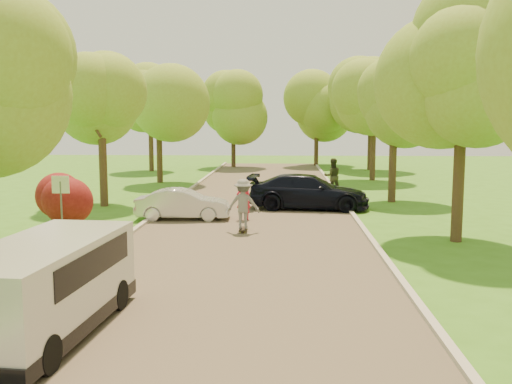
% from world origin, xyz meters
% --- Properties ---
extents(ground, '(100.00, 100.00, 0.00)m').
position_xyz_m(ground, '(0.00, 0.00, 0.00)').
color(ground, '#3B761C').
rests_on(ground, ground).
extents(road, '(8.00, 60.00, 0.01)m').
position_xyz_m(road, '(0.00, 8.00, 0.01)').
color(road, '#4C4438').
rests_on(road, ground).
extents(curb_left, '(0.18, 60.00, 0.12)m').
position_xyz_m(curb_left, '(-4.05, 8.00, 0.06)').
color(curb_left, '#B2AD9E').
rests_on(curb_left, ground).
extents(curb_right, '(0.18, 60.00, 0.12)m').
position_xyz_m(curb_right, '(4.05, 8.00, 0.06)').
color(curb_right, '#B2AD9E').
rests_on(curb_right, ground).
extents(street_sign, '(0.55, 0.06, 2.17)m').
position_xyz_m(street_sign, '(-5.80, 4.00, 1.56)').
color(street_sign, '#59595E').
rests_on(street_sign, ground).
extents(red_shrub, '(1.70, 1.70, 1.95)m').
position_xyz_m(red_shrub, '(-6.30, 5.50, 1.10)').
color(red_shrub, '#382619').
rests_on(red_shrub, ground).
extents(tree_l_midb, '(4.30, 4.20, 6.62)m').
position_xyz_m(tree_l_midb, '(-6.81, 12.00, 4.59)').
color(tree_l_midb, '#382619').
rests_on(tree_l_midb, ground).
extents(tree_l_far, '(4.92, 4.80, 7.79)m').
position_xyz_m(tree_l_far, '(-6.39, 22.00, 5.47)').
color(tree_l_far, '#382619').
rests_on(tree_l_far, ground).
extents(tree_r_mida, '(5.13, 5.00, 7.95)m').
position_xyz_m(tree_r_mida, '(7.02, 5.00, 5.54)').
color(tree_r_mida, '#382619').
rests_on(tree_r_mida, ground).
extents(tree_r_midb, '(4.51, 4.40, 7.01)m').
position_xyz_m(tree_r_midb, '(6.60, 14.00, 4.88)').
color(tree_r_midb, '#382619').
rests_on(tree_r_midb, ground).
extents(tree_r_far, '(5.33, 5.20, 8.34)m').
position_xyz_m(tree_r_far, '(7.23, 24.00, 5.83)').
color(tree_r_far, '#382619').
rests_on(tree_r_far, ground).
extents(tree_bg_a, '(5.12, 5.00, 7.72)m').
position_xyz_m(tree_bg_a, '(-8.78, 30.00, 5.31)').
color(tree_bg_a, '#382619').
rests_on(tree_bg_a, ground).
extents(tree_bg_b, '(5.12, 5.00, 7.95)m').
position_xyz_m(tree_bg_b, '(8.22, 32.00, 5.54)').
color(tree_bg_b, '#382619').
rests_on(tree_bg_b, ground).
extents(tree_bg_c, '(4.92, 4.80, 7.33)m').
position_xyz_m(tree_bg_c, '(-2.79, 34.00, 5.02)').
color(tree_bg_c, '#382619').
rests_on(tree_bg_c, ground).
extents(tree_bg_d, '(5.12, 5.00, 7.72)m').
position_xyz_m(tree_bg_d, '(4.22, 36.00, 5.31)').
color(tree_bg_d, '#382619').
rests_on(tree_bg_d, ground).
extents(minivan, '(2.17, 4.78, 1.73)m').
position_xyz_m(minivan, '(-3.13, -3.59, 0.92)').
color(minivan, silver).
rests_on(minivan, ground).
extents(silver_sedan, '(3.75, 1.45, 1.22)m').
position_xyz_m(silver_sedan, '(-2.77, 8.68, 0.61)').
color(silver_sedan, silver).
rests_on(silver_sedan, ground).
extents(dark_sedan, '(5.49, 2.65, 1.54)m').
position_xyz_m(dark_sedan, '(2.30, 11.58, 0.77)').
color(dark_sedan, black).
rests_on(dark_sedan, ground).
extents(longboard, '(0.27, 0.91, 0.11)m').
position_xyz_m(longboard, '(-0.21, 6.25, 0.10)').
color(longboard, black).
rests_on(longboard, ground).
extents(skateboarder, '(1.15, 0.68, 1.76)m').
position_xyz_m(skateboarder, '(-0.21, 6.25, 0.99)').
color(skateboarder, slate).
rests_on(skateboarder, longboard).
extents(person_striped, '(0.64, 0.51, 1.56)m').
position_xyz_m(person_striped, '(-0.36, 8.61, 0.78)').
color(person_striped, red).
rests_on(person_striped, ground).
extents(person_olive, '(1.03, 0.86, 1.90)m').
position_xyz_m(person_olive, '(3.80, 16.90, 0.95)').
color(person_olive, '#292D1B').
rests_on(person_olive, ground).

